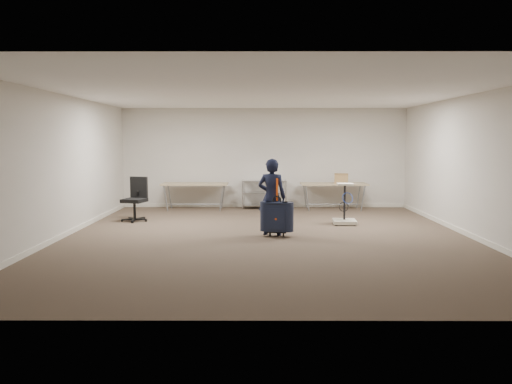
{
  "coord_description": "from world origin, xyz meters",
  "views": [
    {
      "loc": [
        -0.18,
        -9.63,
        1.92
      ],
      "look_at": [
        -0.21,
        0.3,
        0.87
      ],
      "focal_mm": 35.0,
      "sensor_mm": 36.0,
      "label": 1
    }
  ],
  "objects": [
    {
      "name": "room_shell",
      "position": [
        0.0,
        1.38,
        0.05
      ],
      "size": [
        8.0,
        9.0,
        9.0
      ],
      "color": "beige",
      "rests_on": "ground"
    },
    {
      "name": "ground",
      "position": [
        0.0,
        0.0,
        0.0
      ],
      "size": [
        9.0,
        9.0,
        0.0
      ],
      "primitive_type": "plane",
      "color": "#3F3326",
      "rests_on": "ground"
    },
    {
      "name": "office_chair",
      "position": [
        -3.08,
        2.05,
        0.31
      ],
      "size": [
        0.63,
        0.63,
        1.04
      ],
      "color": "black",
      "rests_on": "ground"
    },
    {
      "name": "suitcase",
      "position": [
        0.2,
        0.13,
        0.4
      ],
      "size": [
        0.46,
        0.32,
        1.16
      ],
      "color": "#151E2F",
      "rests_on": "ground"
    },
    {
      "name": "folding_table_right",
      "position": [
        1.9,
        3.95,
        0.68
      ],
      "size": [
        1.8,
        0.75,
        0.73
      ],
      "color": "tan",
      "rests_on": "ground"
    },
    {
      "name": "folding_table_left",
      "position": [
        -1.9,
        3.95,
        0.68
      ],
      "size": [
        1.8,
        0.75,
        0.73
      ],
      "color": "tan",
      "rests_on": "ground"
    },
    {
      "name": "person",
      "position": [
        0.1,
        0.31,
        0.77
      ],
      "size": [
        0.64,
        0.5,
        1.55
      ],
      "primitive_type": "imported",
      "rotation": [
        0.0,
        0.0,
        2.9
      ],
      "color": "black",
      "rests_on": "ground"
    },
    {
      "name": "equipment_cart",
      "position": [
        1.8,
        1.59,
        0.25
      ],
      "size": [
        0.54,
        0.54,
        0.94
      ],
      "color": "white",
      "rests_on": "ground"
    },
    {
      "name": "cardboard_box",
      "position": [
        2.09,
        3.89,
        0.87
      ],
      "size": [
        0.4,
        0.32,
        0.27
      ],
      "primitive_type": "cube",
      "rotation": [
        0.0,
        0.0,
        -0.14
      ],
      "color": "#9F784A",
      "rests_on": "folding_table_right"
    },
    {
      "name": "wire_shelf",
      "position": [
        0.0,
        4.2,
        0.44
      ],
      "size": [
        1.22,
        0.47,
        0.8
      ],
      "color": "#B9BCC0",
      "rests_on": "ground"
    }
  ]
}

